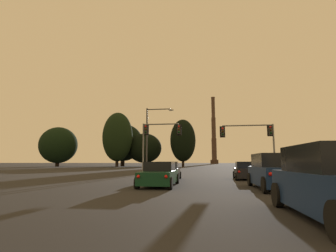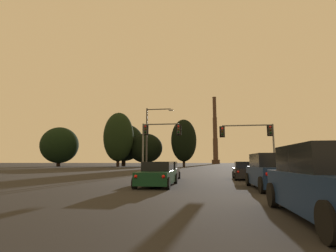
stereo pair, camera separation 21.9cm
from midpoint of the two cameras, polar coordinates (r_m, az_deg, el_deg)
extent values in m
cube|color=black|center=(21.12, -0.27, -10.23)|extent=(1.89, 4.07, 0.72)
cube|color=black|center=(20.70, -0.39, -8.52)|extent=(1.64, 1.96, 0.55)
cylinder|color=black|center=(22.84, -1.95, -10.61)|extent=(0.25, 0.61, 0.60)
cylinder|color=black|center=(22.68, 2.33, -10.63)|extent=(0.25, 0.61, 0.60)
cylinder|color=black|center=(19.63, -3.28, -11.06)|extent=(0.25, 0.61, 0.60)
cylinder|color=black|center=(19.44, 1.71, -11.11)|extent=(0.25, 0.61, 0.60)
sphere|color=red|center=(19.20, -2.98, -10.00)|extent=(0.17, 0.17, 0.17)
sphere|color=red|center=(19.04, 1.13, -10.02)|extent=(0.17, 0.17, 0.17)
cube|color=black|center=(7.82, 31.73, -6.03)|extent=(1.83, 2.83, 0.70)
cylinder|color=black|center=(9.28, 22.09, -13.71)|extent=(0.23, 0.76, 0.76)
cube|color=black|center=(22.67, 16.32, -9.76)|extent=(1.89, 4.07, 0.72)
cube|color=black|center=(22.26, 16.35, -8.16)|extent=(1.64, 1.96, 0.55)
cylinder|color=black|center=(24.24, 13.96, -10.22)|extent=(0.25, 0.61, 0.60)
cylinder|color=black|center=(24.38, 17.97, -10.06)|extent=(0.25, 0.61, 0.60)
cylinder|color=black|center=(21.00, 14.44, -10.62)|extent=(0.25, 0.61, 0.60)
cylinder|color=black|center=(21.16, 19.06, -10.42)|extent=(0.25, 0.61, 0.60)
sphere|color=red|center=(20.60, 14.92, -9.60)|extent=(0.17, 0.17, 0.17)
sphere|color=red|center=(20.73, 18.72, -9.44)|extent=(0.17, 0.17, 0.17)
cube|color=navy|center=(15.02, 21.80, -10.08)|extent=(1.98, 4.83, 0.95)
cube|color=black|center=(15.11, 21.53, -6.94)|extent=(1.82, 2.82, 0.70)
cylinder|color=black|center=(16.73, 17.04, -11.04)|extent=(0.23, 0.76, 0.76)
cylinder|color=black|center=(17.13, 23.37, -10.66)|extent=(0.23, 0.76, 0.76)
cylinder|color=black|center=(12.95, 19.85, -11.97)|extent=(0.23, 0.76, 0.76)
cylinder|color=black|center=(13.47, 27.85, -11.36)|extent=(0.23, 0.76, 0.76)
sphere|color=red|center=(12.47, 20.95, -9.73)|extent=(0.17, 0.17, 0.17)
sphere|color=red|center=(12.92, 27.79, -9.27)|extent=(0.17, 0.17, 0.17)
cube|color=#0F3823|center=(15.87, -2.26, -11.03)|extent=(1.87, 4.63, 0.70)
cube|color=black|center=(16.08, -2.11, -8.77)|extent=(1.65, 2.22, 0.55)
cylinder|color=black|center=(17.91, -4.05, -11.31)|extent=(0.23, 0.64, 0.64)
cylinder|color=black|center=(17.65, 1.67, -11.38)|extent=(0.23, 0.64, 0.64)
cylinder|color=black|center=(14.22, -7.18, -12.19)|extent=(0.23, 0.64, 0.64)
cylinder|color=black|center=(13.88, 0.03, -12.36)|extent=(0.23, 0.64, 0.64)
sphere|color=red|center=(13.75, -6.95, -10.85)|extent=(0.17, 0.17, 0.17)
sphere|color=red|center=(13.46, -0.89, -10.97)|extent=(0.17, 0.17, 0.17)
cylinder|color=slate|center=(29.85, 21.91, -4.75)|extent=(0.18, 0.18, 5.43)
cylinder|color=black|center=(29.86, 22.17, -9.86)|extent=(0.40, 0.40, 0.10)
cube|color=#282828|center=(29.94, 21.17, -0.87)|extent=(0.34, 0.34, 1.04)
cube|color=black|center=(30.12, 21.10, -0.91)|extent=(0.58, 0.03, 1.25)
sphere|color=red|center=(29.80, 21.22, -0.21)|extent=(0.22, 0.22, 0.22)
sphere|color=#352604|center=(29.76, 21.25, -0.82)|extent=(0.22, 0.22, 0.22)
sphere|color=black|center=(29.73, 21.28, -1.44)|extent=(0.22, 0.22, 0.22)
cylinder|color=slate|center=(29.58, 16.67, 0.13)|extent=(5.29, 0.14, 0.14)
sphere|color=slate|center=(30.08, 21.66, 0.22)|extent=(0.18, 0.18, 0.18)
cube|color=#282828|center=(29.23, 11.58, -1.22)|extent=(0.34, 0.34, 1.04)
cube|color=black|center=(29.41, 11.56, -1.26)|extent=(0.58, 0.03, 1.25)
sphere|color=red|center=(29.08, 11.58, -0.54)|extent=(0.22, 0.22, 0.22)
sphere|color=#352604|center=(29.04, 11.60, -1.18)|extent=(0.22, 0.22, 0.22)
sphere|color=black|center=(29.01, 11.62, -1.81)|extent=(0.22, 0.22, 0.22)
cylinder|color=slate|center=(29.51, -5.63, -4.98)|extent=(0.18, 0.18, 5.71)
cylinder|color=black|center=(29.51, -5.70, -10.42)|extent=(0.40, 0.40, 0.10)
cube|color=#282828|center=(29.63, -5.03, -0.76)|extent=(0.34, 0.34, 1.04)
cube|color=black|center=(29.80, -4.95, -0.80)|extent=(0.58, 0.03, 1.25)
sphere|color=red|center=(29.49, -5.11, -0.09)|extent=(0.22, 0.22, 0.22)
sphere|color=#352604|center=(29.45, -5.12, -0.71)|extent=(0.22, 0.22, 0.22)
sphere|color=black|center=(29.41, -5.12, -1.34)|extent=(0.22, 0.22, 0.22)
cylinder|color=slate|center=(29.36, -1.74, 0.40)|extent=(4.03, 0.14, 0.14)
sphere|color=slate|center=(29.77, -5.56, 0.32)|extent=(0.18, 0.18, 0.18)
cube|color=#282828|center=(28.99, 2.18, -0.77)|extent=(0.34, 0.34, 1.04)
cube|color=black|center=(29.16, 2.22, -0.81)|extent=(0.58, 0.03, 1.25)
sphere|color=red|center=(28.84, 2.14, -0.09)|extent=(0.22, 0.22, 0.22)
sphere|color=#352604|center=(28.80, 2.14, -0.72)|extent=(0.22, 0.22, 0.22)
sphere|color=black|center=(28.76, 2.14, -1.36)|extent=(0.22, 0.22, 0.22)
cylinder|color=#38383A|center=(32.69, -4.84, -3.14)|extent=(0.20, 0.20, 8.11)
cylinder|color=#38383A|center=(32.93, -2.16, 3.67)|extent=(3.06, 0.12, 0.12)
sphere|color=#38383A|center=(33.23, -4.76, 3.59)|extent=(0.20, 0.20, 0.20)
ellipsoid|color=silver|center=(32.66, 0.49, 3.55)|extent=(0.64, 0.36, 0.26)
cylinder|color=#3C2B22|center=(177.64, 10.04, -7.69)|extent=(5.23, 5.23, 2.72)
cylinder|color=#473328|center=(177.84, 9.98, -4.96)|extent=(3.27, 3.27, 14.19)
cylinder|color=#473328|center=(179.07, 9.87, -0.42)|extent=(2.81, 2.81, 14.19)
cylinder|color=#473328|center=(181.41, 9.77, 4.03)|extent=(2.35, 2.35, 14.19)
cylinder|color=#4E382C|center=(182.90, 9.72, 6.10)|extent=(2.63, 2.63, 0.70)
cylinder|color=black|center=(84.53, -9.93, -7.58)|extent=(1.27, 1.27, 3.11)
ellipsoid|color=black|center=(84.75, -9.84, -3.54)|extent=(12.66, 11.39, 11.76)
cylinder|color=black|center=(78.02, -5.23, -8.00)|extent=(1.01, 1.01, 2.17)
ellipsoid|color=black|center=(78.13, -5.19, -4.82)|extent=(10.06, 9.06, 8.69)
cylinder|color=black|center=(76.00, -11.14, -7.48)|extent=(0.86, 0.86, 3.28)
ellipsoid|color=black|center=(76.33, -11.00, -2.31)|extent=(8.61, 7.75, 13.99)
cylinder|color=black|center=(85.44, -23.03, -7.34)|extent=(1.14, 1.14, 2.35)
ellipsoid|color=black|center=(85.59, -22.84, -3.85)|extent=(11.35, 10.22, 10.80)
cylinder|color=black|center=(73.39, 3.21, -7.73)|extent=(0.71, 0.71, 2.95)
ellipsoid|color=black|center=(73.63, 3.17, -3.13)|extent=(7.11, 6.40, 11.81)
camera|label=1|loc=(0.11, -90.18, 0.02)|focal=28.00mm
camera|label=2|loc=(0.11, 89.82, -0.02)|focal=28.00mm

